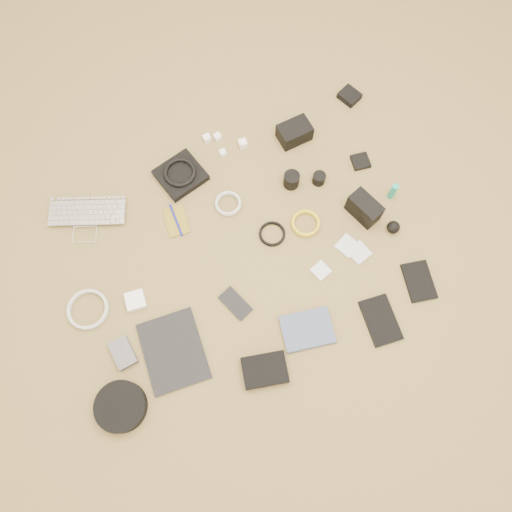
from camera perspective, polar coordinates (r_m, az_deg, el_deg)
name	(u,v)px	position (r m, az deg, el deg)	size (l,w,h in m)	color
laptop	(87,222)	(2.12, -18.78, 3.69)	(0.31, 0.22, 0.02)	silver
headphone_pouch	(181,175)	(2.12, -8.60, 9.12)	(0.18, 0.17, 0.03)	black
headphones	(180,172)	(2.10, -8.70, 9.44)	(0.14, 0.14, 0.02)	black
charger_a	(207,138)	(2.20, -5.62, 13.24)	(0.03, 0.03, 0.03)	white
charger_b	(217,137)	(2.20, -4.42, 13.43)	(0.03, 0.03, 0.03)	white
charger_c	(243,143)	(2.18, -1.53, 12.73)	(0.03, 0.03, 0.03)	white
charger_d	(223,153)	(2.16, -3.82, 11.68)	(0.03, 0.03, 0.02)	white
dslr_camera	(294,132)	(2.18, 4.42, 13.90)	(0.13, 0.09, 0.08)	black
lens_pouch	(349,96)	(2.35, 10.63, 17.54)	(0.08, 0.09, 0.03)	black
notebook_olive	(176,221)	(2.05, -9.10, 3.99)	(0.08, 0.13, 0.01)	olive
pen_blue	(176,220)	(2.04, -9.13, 4.08)	(0.01, 0.01, 0.15)	#13199B
cable_white_a	(228,204)	(2.05, -3.19, 5.93)	(0.11, 0.11, 0.01)	silver
lens_a	(291,180)	(2.07, 4.07, 8.67)	(0.07, 0.07, 0.07)	black
lens_b	(319,178)	(2.10, 7.20, 8.79)	(0.05, 0.05, 0.05)	black
card_reader	(361,161)	(2.18, 11.86, 10.54)	(0.07, 0.07, 0.02)	black
power_brick	(136,301)	(1.96, -13.59, -4.98)	(0.07, 0.07, 0.03)	white
cable_white_b	(88,310)	(2.01, -18.60, -5.84)	(0.16, 0.16, 0.01)	silver
cable_black	(272,234)	(2.00, 1.85, 2.50)	(0.11, 0.11, 0.01)	black
cable_yellow	(305,224)	(2.02, 5.67, 3.67)	(0.12, 0.12, 0.01)	gold
flash	(364,208)	(2.04, 12.26, 5.34)	(0.07, 0.14, 0.10)	black
lens_cleaner	(393,191)	(2.11, 15.38, 7.14)	(0.03, 0.03, 0.09)	teal
battery_charger	(123,353)	(1.93, -14.95, -10.67)	(0.07, 0.11, 0.03)	#545459
tablet	(173,351)	(1.90, -9.41, -10.66)	(0.22, 0.28, 0.01)	black
phone	(235,303)	(1.91, -2.37, -5.44)	(0.07, 0.13, 0.01)	black
filter_case_left	(321,271)	(1.96, 7.42, -1.67)	(0.06, 0.06, 0.01)	silver
filter_case_mid	(347,246)	(2.01, 10.40, 1.14)	(0.08, 0.08, 0.01)	silver
filter_case_right	(359,253)	(2.01, 11.69, 0.38)	(0.08, 0.08, 0.01)	silver
air_blower	(393,227)	(2.06, 15.42, 3.20)	(0.05, 0.05, 0.05)	black
headphone_case	(121,407)	(1.90, -15.19, -16.27)	(0.18, 0.18, 0.05)	black
drive_case	(265,370)	(1.85, 1.00, -12.92)	(0.16, 0.11, 0.04)	black
paperback	(312,348)	(1.89, 6.43, -10.43)	(0.14, 0.19, 0.02)	#41506F
notebook_black_a	(381,320)	(1.95, 14.05, -7.14)	(0.11, 0.18, 0.01)	black
notebook_black_b	(419,281)	(2.03, 18.12, -2.76)	(0.10, 0.16, 0.01)	black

